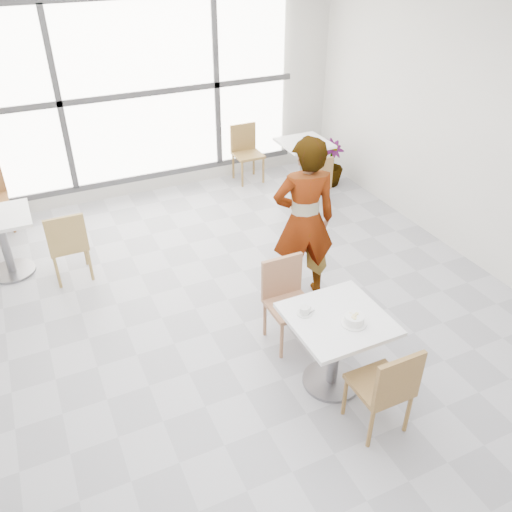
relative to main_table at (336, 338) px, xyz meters
name	(u,v)px	position (x,y,z in m)	size (l,w,h in m)	color
floor	(244,323)	(-0.38, 1.09, -0.52)	(7.00, 7.00, 0.00)	#9E9EA5
ceiling	(239,5)	(-0.38, 1.09, 2.48)	(7.00, 7.00, 0.00)	white
wall_back	(141,92)	(-0.38, 4.59, 0.98)	(6.00, 6.00, 0.00)	silver
wall_right	(494,141)	(2.62, 1.09, 0.98)	(7.00, 7.00, 0.00)	silver
window	(142,93)	(-0.38, 4.52, 0.98)	(4.60, 0.07, 2.52)	white
main_table	(336,338)	(0.00, 0.00, 0.00)	(0.80, 0.80, 0.75)	white
chair_near	(387,386)	(0.08, -0.61, -0.02)	(0.42, 0.42, 0.87)	olive
chair_far	(286,295)	(-0.08, 0.74, -0.02)	(0.42, 0.42, 0.87)	#A4704F
oatmeal_bowl	(354,319)	(0.07, -0.12, 0.27)	(0.21, 0.21, 0.10)	white
coffee_cup	(305,311)	(-0.23, 0.16, 0.26)	(0.16, 0.13, 0.07)	silver
person	(304,221)	(0.41, 1.31, 0.39)	(0.66, 0.44, 1.82)	black
bg_table_left	(2,237)	(-2.49, 3.10, -0.04)	(0.70, 0.70, 0.75)	silver
bg_table_right	(304,158)	(1.76, 3.68, -0.04)	(0.70, 0.70, 0.75)	white
bg_chair_left_near	(68,242)	(-1.83, 2.64, -0.02)	(0.42, 0.42, 0.87)	#A48246
bg_chair_right_near	(314,182)	(1.46, 2.86, -0.02)	(0.42, 0.42, 0.87)	olive
bg_chair_right_far	(246,149)	(1.12, 4.37, -0.02)	(0.42, 0.42, 0.87)	olive
plant_right	(330,163)	(2.21, 3.61, -0.17)	(0.40, 0.40, 0.71)	#4E7B3B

